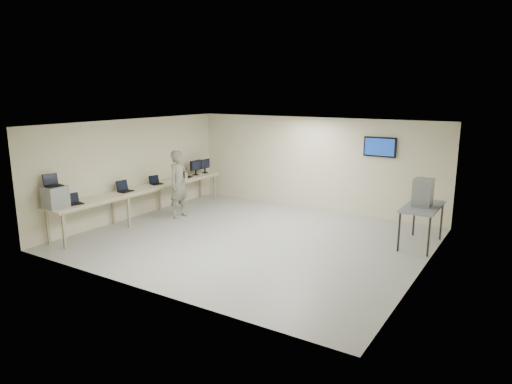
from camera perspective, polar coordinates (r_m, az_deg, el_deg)
The scene contains 13 objects.
room at distance 10.92m, azimuth -0.25°, elevation 1.18°, with size 8.01×7.01×2.81m.
workbench at distance 13.25m, azimuth -13.73°, elevation 0.26°, with size 0.76×6.00×0.90m.
equipment_box at distance 11.54m, azimuth -23.81°, elevation -0.58°, with size 0.43×0.49×0.51m, color gray.
laptop_on_box at distance 11.53m, azimuth -24.11°, elevation 1.04°, with size 0.38×0.41×0.28m.
laptop_0 at distance 11.79m, azimuth -21.79°, elevation -1.08°, with size 0.35×0.38×0.26m.
laptop_1 at distance 12.82m, azimuth -16.16°, elevation 0.40°, with size 0.33×0.40×0.30m.
laptop_2 at distance 13.61m, azimuth -12.44°, elevation 1.24°, with size 0.36×0.38×0.25m.
laptop_3 at distance 14.58m, azimuth -8.65°, elevation 2.13°, with size 0.35×0.38×0.25m.
monitor_near at distance 14.83m, azimuth -7.56°, elevation 3.22°, with size 0.22×0.48×0.48m.
monitor_far at distance 15.20m, azimuth -6.41°, elevation 3.42°, with size 0.20×0.46×0.45m.
soldier at distance 13.17m, azimuth -9.59°, elevation 0.98°, with size 0.70×0.46×1.93m, color #5C5D55.
side_table at distance 11.26m, azimuth 20.09°, elevation -1.99°, with size 0.74×1.59×0.96m.
storage_bins at distance 11.18m, azimuth 20.14°, elevation -0.04°, with size 0.40×0.45×0.64m.
Camera 1 is at (5.76, -8.99, 3.56)m, focal length 32.00 mm.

